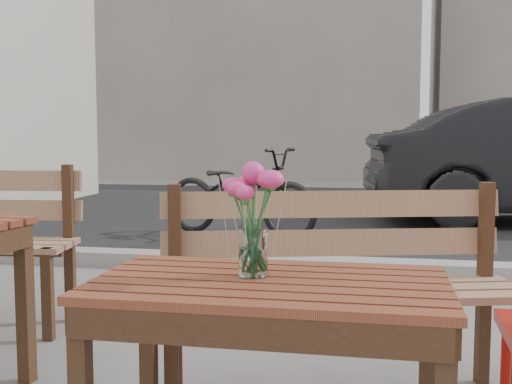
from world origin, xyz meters
TOP-DOWN VIEW (x-y plane):
  - street at (0.00, 5.06)m, footprint 30.00×8.12m
  - backdrop_buildings at (0.17, 14.40)m, footprint 15.50×4.00m
  - main_table at (-0.25, -0.19)m, footprint 1.10×0.65m
  - main_bench at (-0.09, 0.59)m, footprint 1.57×0.82m
  - main_vase at (-0.31, -0.15)m, footprint 0.20×0.20m
  - bicycle at (-1.38, 4.65)m, footprint 1.96×1.19m

SIDE VIEW (x-z plane):
  - street at x=0.00m, z-range -0.03..0.09m
  - bicycle at x=-1.38m, z-range 0.00..0.97m
  - main_table at x=-0.25m, z-range 0.23..0.91m
  - main_bench at x=-0.09m, z-range 0.10..1.04m
  - main_vase at x=-0.31m, z-range 0.72..1.09m
  - backdrop_buildings at x=0.17m, z-range -0.40..7.60m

